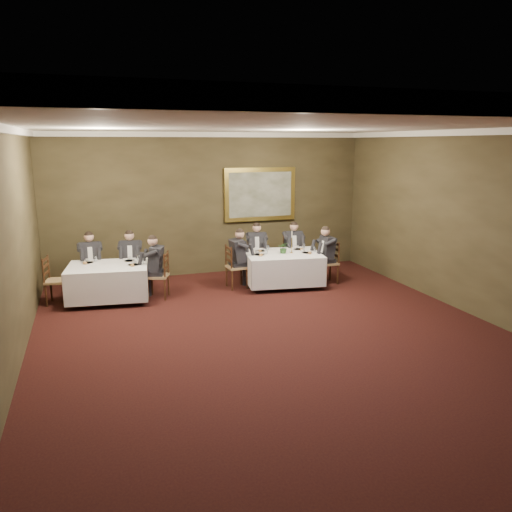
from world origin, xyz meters
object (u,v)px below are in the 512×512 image
chair_sec_backleft (92,278)px  diner_sec_endright (158,275)px  chair_sec_endleft (57,290)px  diner_sec_backright (131,267)px  chair_main_endleft (236,276)px  diner_sec_backleft (91,268)px  chair_sec_backright (132,276)px  diner_main_backright (293,255)px  painting (260,194)px  chair_sec_endright (159,285)px  table_second (108,280)px  centerpiece (284,247)px  chair_main_endright (328,271)px  candlestick (292,245)px  chair_main_backleft (256,265)px  chair_main_backright (292,264)px  table_main (283,266)px  diner_main_endright (328,262)px  diner_main_endleft (237,266)px  diner_main_backleft (256,256)px

chair_sec_backleft → diner_sec_endright: (1.34, -1.02, 0.23)m
chair_sec_endleft → diner_sec_backright: bearing=123.4°
chair_main_endleft → chair_sec_backleft: 3.24m
diner_sec_backright → chair_sec_endleft: 1.70m
diner_sec_backleft → chair_sec_backright: size_ratio=1.35×
diner_main_backright → painting: bearing=-46.8°
chair_main_endleft → chair_sec_endright: (-1.79, -0.21, 0.00)m
diner_main_backright → diner_sec_backright: bearing=7.3°
diner_sec_backright → chair_sec_endleft: size_ratio=1.35×
table_second → diner_sec_backleft: size_ratio=1.32×
diner_sec_backright → centerpiece: (3.37, -0.85, 0.39)m
chair_main_endright → candlestick: 1.12m
chair_main_endright → diner_sec_backright: bearing=76.8°
chair_main_backleft → chair_main_endright: same height
diner_sec_backleft → diner_sec_backright: bearing=170.9°
diner_main_backright → chair_sec_backleft: bearing=5.9°
candlestick → chair_main_backright: bearing=65.6°
table_main → chair_main_endleft: bearing=171.9°
chair_sec_endleft → chair_sec_endright: bearing=94.0°
table_main → chair_main_backleft: bearing=109.4°
chair_main_backleft → chair_main_endleft: same height
chair_main_endright → painting: size_ratio=0.53×
diner_sec_backleft → table_second: bearing=108.8°
chair_main_backleft → painting: size_ratio=0.53×
centerpiece → painting: bearing=90.5°
diner_sec_backright → candlestick: 3.68m
diner_main_backright → candlestick: 1.03m
table_main → chair_main_endleft: 1.10m
chair_main_backleft → diner_sec_endright: (-2.55, -1.00, 0.23)m
diner_main_endright → chair_sec_endright: size_ratio=1.35×
chair_main_backright → chair_main_backleft: bearing=-0.3°
chair_sec_backleft → chair_sec_endright: (1.35, -1.02, 0.00)m
chair_sec_endright → chair_sec_endleft: (-2.04, 0.27, 0.00)m
diner_main_endright → table_second: bearing=86.8°
diner_sec_endright → centerpiece: 2.92m
chair_main_backright → diner_sec_endright: bearing=21.9°
diner_main_endleft → chair_main_endright: bearing=78.0°
diner_sec_backleft → centerpiece: diner_sec_backleft is taller
chair_main_backleft → diner_sec_endright: bearing=32.8°
table_second → chair_sec_endleft: 1.04m
chair_main_backright → diner_main_endleft: bearing=29.6°
chair_main_backleft → chair_sec_backright: 3.02m
table_main → diner_main_backleft: diner_main_backleft is taller
diner_main_backleft → table_second: bearing=24.9°
chair_main_endright → diner_main_endright: 0.23m
chair_sec_backleft → painting: painting is taller
chair_sec_backleft → painting: size_ratio=0.53×
chair_main_backleft → diner_main_backright: size_ratio=0.74×
chair_main_backleft → chair_main_endright: bearing=153.6°
table_second → chair_sec_endleft: size_ratio=1.78×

